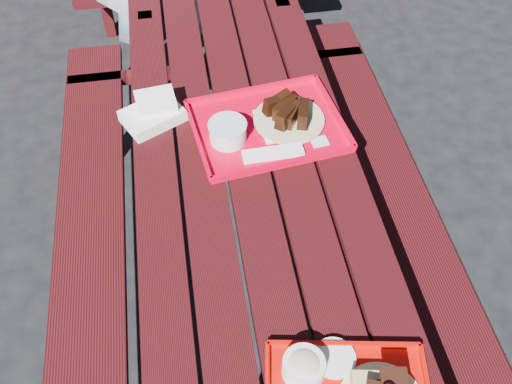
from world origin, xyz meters
TOP-DOWN VIEW (x-y plane):
  - ground at (0.00, 0.00)m, footprint 60.00×60.00m
  - picnic_table_near at (-0.00, 0.00)m, footprint 1.41×2.40m
  - far_tray at (0.09, 0.17)m, footprint 0.55×0.46m
  - white_cloth at (-0.29, 0.30)m, footprint 0.24×0.22m

SIDE VIEW (x-z plane):
  - ground at x=0.00m, z-range 0.00..0.00m
  - picnic_table_near at x=0.00m, z-range 0.19..0.94m
  - far_tray at x=0.09m, z-range 0.73..0.82m
  - white_cloth at x=-0.29m, z-range 0.74..0.82m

